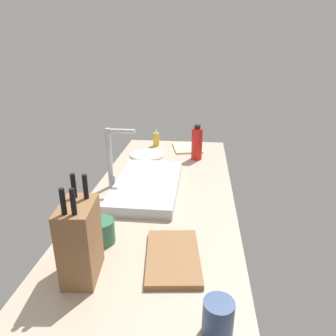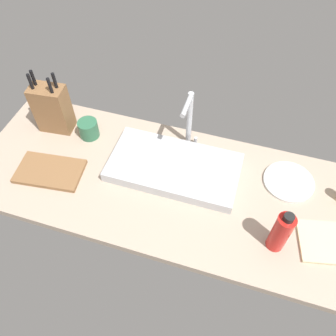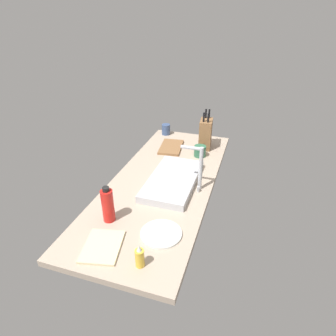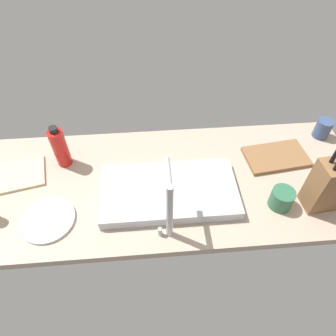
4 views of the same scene
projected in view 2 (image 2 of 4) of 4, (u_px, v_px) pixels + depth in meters
countertop_slab at (165, 185)px, 143.17cm from camera, size 163.90×64.28×3.50cm
sink_basin at (174, 167)px, 143.79cm from camera, size 54.31×28.43×4.58cm
faucet at (189, 118)px, 141.73cm from camera, size 5.50×13.65×28.36cm
knife_block at (52, 108)px, 152.33cm from camera, size 15.79×10.50×30.05cm
cutting_board at (50, 171)px, 144.24cm from camera, size 29.27×19.58×1.80cm
water_bottle at (281, 232)px, 117.26cm from camera, size 6.38×6.38×20.50cm
dinner_plate at (289, 182)px, 141.32cm from camera, size 20.77×20.77×1.20cm
dish_towel at (329, 242)px, 124.56cm from camera, size 25.00×21.27×1.20cm
ceramic_cup at (89, 129)px, 155.04cm from camera, size 8.88×8.88×8.24cm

